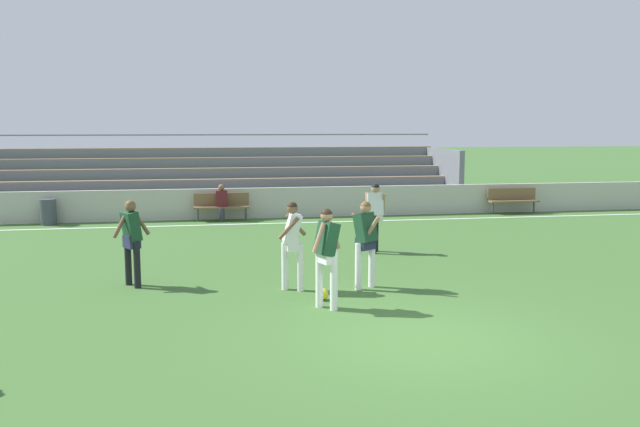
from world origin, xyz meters
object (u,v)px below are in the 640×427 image
soccer_ball (322,294)px  player_white_dropping_back (375,212)px  spectator_seated (222,200)px  player_dark_on_ball (131,235)px  bleacher_stand (196,177)px  bench_far_right (222,204)px  player_white_trailing_run (292,238)px  player_dark_pressing_high (365,237)px  bench_near_wall_gap (513,198)px  player_dark_deep_cover (327,249)px  trash_bin (48,212)px

soccer_ball → player_white_dropping_back: bearing=63.7°
spectator_seated → player_dark_on_ball: player_dark_on_ball is taller
bleacher_stand → bench_far_right: bleacher_stand is taller
bleacher_stand → soccer_ball: bleacher_stand is taller
bleacher_stand → player_white_trailing_run: size_ratio=11.57×
spectator_seated → player_dark_pressing_high: 9.81m
bench_far_right → player_dark_on_ball: size_ratio=1.06×
bench_far_right → soccer_ball: bench_far_right is taller
player_dark_on_ball → player_white_trailing_run: size_ratio=1.00×
bleacher_stand → bench_near_wall_gap: (11.08, -3.40, -0.63)m
bench_far_right → soccer_ball: size_ratio=8.18×
bench_near_wall_gap → player_white_trailing_run: bearing=-133.8°
bench_near_wall_gap → player_white_trailing_run: size_ratio=1.06×
bleacher_stand → player_white_dropping_back: 10.53m
spectator_seated → player_dark_deep_cover: player_dark_deep_cover is taller
bleacher_stand → player_dark_deep_cover: bearing=-80.6°
player_dark_deep_cover → player_dark_pressing_high: bearing=52.0°
spectator_seated → player_dark_on_ball: bearing=-102.6°
bench_near_wall_gap → soccer_ball: size_ratio=8.18×
player_white_trailing_run → player_white_dropping_back: (2.48, 3.36, 0.01)m
bleacher_stand → bench_far_right: bearing=-76.0°
player_white_trailing_run → player_dark_deep_cover: bearing=-73.2°
player_dark_deep_cover → bleacher_stand: bearing=99.4°
player_dark_deep_cover → player_white_dropping_back: size_ratio=1.01×
bleacher_stand → trash_bin: size_ratio=24.01×
trash_bin → bench_far_right: bearing=0.1°
trash_bin → player_white_dropping_back: size_ratio=0.48×
player_dark_on_ball → soccer_ball: player_dark_on_ball is taller
trash_bin → soccer_ball: trash_bin is taller
bench_near_wall_gap → bench_far_right: size_ratio=1.00×
soccer_ball → player_dark_pressing_high: bearing=36.5°
player_dark_pressing_high → trash_bin: bearing=129.5°
bench_near_wall_gap → player_white_trailing_run: (-9.12, -9.51, 0.47)m
bleacher_stand → player_dark_on_ball: size_ratio=11.59×
bench_near_wall_gap → bench_far_right: 10.23m
trash_bin → bleacher_stand: bearing=36.8°
spectator_seated → player_white_trailing_run: (1.11, -9.39, 0.31)m
bleacher_stand → player_dark_pressing_high: (3.35, -13.00, -0.17)m
player_dark_on_ball → player_white_dropping_back: 6.06m
player_dark_on_ball → player_white_trailing_run: 3.13m
spectator_seated → player_white_trailing_run: size_ratio=0.71×
bench_far_right → player_white_dropping_back: (3.59, -6.15, 0.47)m
bleacher_stand → player_white_dropping_back: size_ratio=11.50×
bench_near_wall_gap → spectator_seated: (-10.23, -0.12, 0.16)m
trash_bin → player_dark_on_ball: size_ratio=0.48×
bench_near_wall_gap → soccer_ball: (-8.69, -10.31, -0.44)m
bench_near_wall_gap → player_dark_deep_cover: (-8.71, -10.86, 0.49)m
bench_near_wall_gap → trash_bin: 15.63m
trash_bin → player_dark_deep_cover: size_ratio=0.47×
trash_bin → soccer_ball: size_ratio=3.71×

